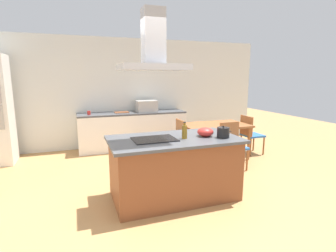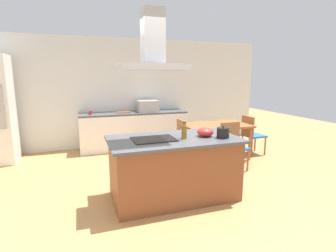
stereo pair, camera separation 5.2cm
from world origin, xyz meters
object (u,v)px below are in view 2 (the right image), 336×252
Objects in this scene: tea_kettle at (223,133)px; chair_facing_island at (233,142)px; countertop_microwave at (148,106)px; range_hood at (153,51)px; cooktop at (154,139)px; olive_oil_bottle at (184,132)px; chair_at_right_end at (251,132)px; mixing_bowl at (205,132)px; coffee_mug_red at (90,113)px; cutting_board at (123,112)px; dining_table at (216,128)px; chair_at_left_end at (176,138)px.

tea_kettle reaches higher than chair_facing_island.
range_hood is at bearing -102.95° from countertop_microwave.
cooktop is at bearing 167.49° from tea_kettle.
olive_oil_bottle is at bearing -147.20° from chair_facing_island.
chair_at_right_end is 3.49m from range_hood.
countertop_microwave is 2.55m from chair_at_right_end.
coffee_mug_red is at bearing 117.54° from mixing_bowl.
dining_table is (1.77, -1.45, -0.24)m from cutting_board.
dining_table is (1.82, 1.48, -0.24)m from cooktop.
chair_at_left_end is at bearing 180.00° from chair_at_right_end.
coffee_mug_red is at bearing -171.77° from cutting_board.
tea_kettle is 3.11m from countertop_microwave.
chair_facing_island is (-0.92, -0.67, 0.00)m from chair_at_right_end.
chair_at_left_end is at bearing 58.75° from range_hood.
cooktop is at bearing -155.73° from chair_facing_island.
countertop_microwave is at bearing 129.57° from dining_table.
coffee_mug_red is at bearing 140.64° from chair_at_left_end.
olive_oil_bottle is 1.71m from chair_at_left_end.
coffee_mug_red is 3.26m from chair_facing_island.
tea_kettle reaches higher than dining_table.
coffee_mug_red is (-1.70, 3.03, -0.03)m from tea_kettle.
mixing_bowl is at bearing -141.93° from chair_at_right_end.
cutting_board is (-0.62, 0.05, -0.13)m from countertop_microwave.
range_hood is (0.00, 0.00, 1.20)m from cooktop.
cutting_board is 0.38× the size of chair_facing_island.
cooktop is at bearing -90.90° from cutting_board.
dining_table is (1.15, -1.40, -0.37)m from countertop_microwave.
dining_table is (1.39, 1.56, -0.33)m from olive_oil_bottle.
mixing_bowl is at bearing -76.34° from cutting_board.
mixing_bowl is at bearing -94.85° from chair_at_left_end.
chair_facing_island is 1.13m from chair_at_left_end.
chair_at_left_end is (0.13, 1.54, -0.46)m from mixing_bowl.
cooktop is 0.44m from olive_oil_bottle.
dining_table is at bearing 39.26° from cooktop.
dining_table is at bearing 48.31° from olive_oil_bottle.
olive_oil_bottle is 0.70× the size of cutting_board.
dining_table is (1.05, 1.54, -0.30)m from mixing_bowl.
dining_table is at bearing -180.00° from chair_at_right_end.
range_hood is at bearing 167.49° from tea_kettle.
mixing_bowl is 2.93m from countertop_microwave.
mixing_bowl is at bearing 4.31° from olive_oil_bottle.
cutting_board is at bearing 106.41° from tea_kettle.
cooktop is at bearing 0.00° from range_hood.
chair_at_right_end is 1.00× the size of chair_at_left_end.
countertop_microwave is at bearing 77.05° from cooktop.
tea_kettle is at bearing -14.14° from olive_oil_bottle.
tea_kettle is 2.49m from chair_at_right_end.
olive_oil_bottle is 0.27× the size of chair_at_right_end.
cutting_board is 3.08m from chair_at_right_end.
mixing_bowl is (0.77, -0.05, 0.06)m from cooktop.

